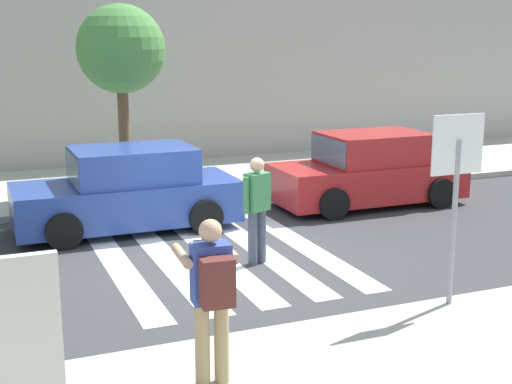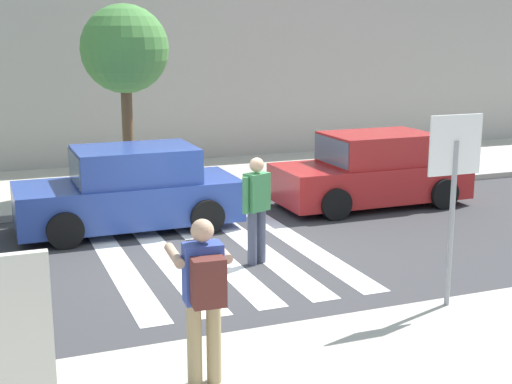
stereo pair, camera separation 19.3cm
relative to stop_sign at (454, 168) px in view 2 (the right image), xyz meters
name	(u,v)px [view 2 (the right image)]	position (x,y,z in m)	size (l,w,h in m)	color
ground_plane	(218,257)	(-2.03, 3.39, -1.95)	(120.00, 120.00, 0.00)	#38383A
sidewalk_far	(139,183)	(-2.03, 9.39, -1.88)	(60.00, 4.80, 0.14)	#B2AD9E
building_facade_far	(103,62)	(-2.03, 13.79, 0.82)	(56.00, 4.00, 5.55)	#ADA89E
crosswalk_stripe_0	(119,265)	(-3.63, 3.59, -1.95)	(0.44, 5.20, 0.01)	silver
crosswalk_stripe_1	(167,259)	(-2.83, 3.59, -1.95)	(0.44, 5.20, 0.01)	silver
crosswalk_stripe_2	(214,254)	(-2.03, 3.59, -1.95)	(0.44, 5.20, 0.01)	silver
crosswalk_stripe_3	(258,249)	(-1.23, 3.59, -1.95)	(0.44, 5.20, 0.01)	silver
crosswalk_stripe_4	(301,244)	(-0.43, 3.59, -1.95)	(0.44, 5.20, 0.01)	silver
stop_sign	(454,168)	(0.00, 0.00, 0.00)	(0.76, 0.08, 2.49)	gray
photographer_with_backpack	(204,288)	(-3.59, -0.93, -0.79)	(0.62, 0.87, 1.72)	tan
pedestrian_crossing	(257,205)	(-1.54, 2.87, -0.98)	(0.54, 0.37, 1.72)	#474C60
parked_car_blue	(130,191)	(-2.98, 5.69, -1.23)	(4.10, 1.92, 1.55)	#284293
parked_car_red	(372,172)	(2.22, 5.69, -1.23)	(4.10, 1.92, 1.55)	red
street_tree_center	(125,51)	(-2.49, 8.19, 1.29)	(1.90, 1.90, 4.09)	brown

